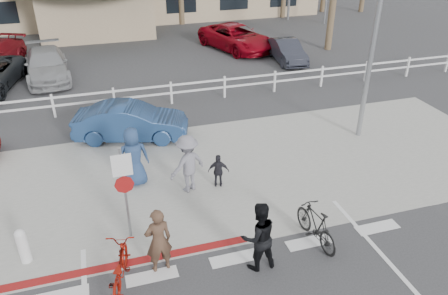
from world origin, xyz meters
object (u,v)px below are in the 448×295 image
object	(u,v)px
bike_black	(316,225)
sign_post	(125,189)
bike_red	(119,269)
car_white_sedan	(131,122)

from	to	relation	value
bike_black	sign_post	bearing A→B (deg)	-25.88
sign_post	bike_black	world-z (taller)	sign_post
bike_red	bike_black	xyz separation A→B (m)	(4.84, 0.06, 0.03)
bike_red	car_white_sedan	xyz separation A→B (m)	(1.08, 7.16, 0.19)
bike_red	bike_black	world-z (taller)	bike_black
sign_post	car_white_sedan	xyz separation A→B (m)	(0.69, 5.52, -0.78)
sign_post	bike_black	size ratio (longest dim) A/B	1.70
bike_red	sign_post	bearing A→B (deg)	-90.45
bike_black	car_white_sedan	xyz separation A→B (m)	(-3.76, 7.10, 0.16)
sign_post	car_white_sedan	size ratio (longest dim) A/B	0.71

